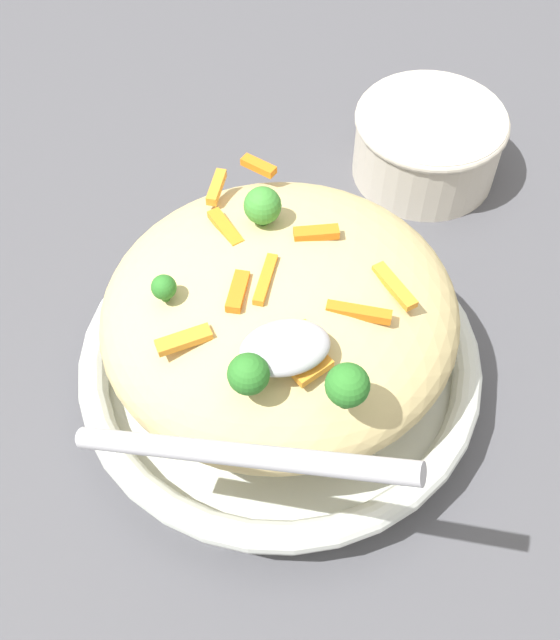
{
  "coord_description": "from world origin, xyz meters",
  "views": [
    {
      "loc": [
        -0.08,
        -0.31,
        0.52
      ],
      "look_at": [
        0.0,
        0.0,
        0.09
      ],
      "focal_mm": 42.16,
      "sensor_mm": 36.0,
      "label": 1
    }
  ],
  "objects": [
    {
      "name": "carrot_piece_0",
      "position": [
        0.04,
        -0.05,
        0.14
      ],
      "size": [
        0.04,
        0.03,
        0.01
      ],
      "primitive_type": "cube",
      "rotation": [
        0.0,
        0.0,
        5.81
      ],
      "color": "orange",
      "rests_on": "pasta_mound"
    },
    {
      "name": "serving_bowl",
      "position": [
        0.0,
        0.0,
        0.03
      ],
      "size": [
        0.31,
        0.31,
        0.05
      ],
      "color": "silver",
      "rests_on": "ground_plane"
    },
    {
      "name": "broccoli_floret_0",
      "position": [
        0.01,
        -0.1,
        0.16
      ],
      "size": [
        0.03,
        0.03,
        0.03
      ],
      "color": "#296820",
      "rests_on": "pasta_mound"
    },
    {
      "name": "carrot_piece_3",
      "position": [
        -0.07,
        -0.04,
        0.14
      ],
      "size": [
        0.04,
        0.02,
        0.01
      ],
      "primitive_type": "cube",
      "rotation": [
        0.0,
        0.0,
        3.28
      ],
      "color": "orange",
      "rests_on": "pasta_mound"
    },
    {
      "name": "carrot_piece_2",
      "position": [
        0.07,
        -0.03,
        0.14
      ],
      "size": [
        0.02,
        0.04,
        0.01
      ],
      "primitive_type": "cube",
      "rotation": [
        0.0,
        0.0,
        4.98
      ],
      "color": "orange",
      "rests_on": "pasta_mound"
    },
    {
      "name": "carrot_piece_9",
      "position": [
        -0.02,
        0.09,
        0.14
      ],
      "size": [
        0.02,
        0.03,
        0.01
      ],
      "primitive_type": "cube",
      "rotation": [
        0.0,
        0.0,
        1.12
      ],
      "color": "orange",
      "rests_on": "pasta_mound"
    },
    {
      "name": "carrot_piece_6",
      "position": [
        0.03,
        0.02,
        0.15
      ],
      "size": [
        0.03,
        0.01,
        0.01
      ],
      "primitive_type": "cube",
      "rotation": [
        0.0,
        0.0,
        2.99
      ],
      "color": "orange",
      "rests_on": "pasta_mound"
    },
    {
      "name": "broccoli_floret_1",
      "position": [
        0.0,
        0.05,
        0.16
      ],
      "size": [
        0.03,
        0.03,
        0.03
      ],
      "color": "#377928",
      "rests_on": "pasta_mound"
    },
    {
      "name": "ground_plane",
      "position": [
        0.0,
        0.0,
        0.0
      ],
      "size": [
        2.4,
        2.4,
        0.0
      ],
      "primitive_type": "plane",
      "color": "#4C4C51"
    },
    {
      "name": "carrot_piece_8",
      "position": [
        -0.03,
        0.05,
        0.14
      ],
      "size": [
        0.02,
        0.04,
        0.01
      ],
      "primitive_type": "cube",
      "rotation": [
        0.0,
        0.0,
        5.0
      ],
      "color": "orange",
      "rests_on": "pasta_mound"
    },
    {
      "name": "carrot_piece_1",
      "position": [
        0.01,
        0.11,
        0.14
      ],
      "size": [
        0.02,
        0.03,
        0.01
      ],
      "primitive_type": "cube",
      "rotation": [
        0.0,
        0.0,
        5.43
      ],
      "color": "orange",
      "rests_on": "pasta_mound"
    },
    {
      "name": "companion_bowl",
      "position": [
        0.2,
        0.21,
        0.04
      ],
      "size": [
        0.15,
        0.15,
        0.07
      ],
      "color": "beige",
      "rests_on": "ground_plane"
    },
    {
      "name": "carrot_piece_7",
      "position": [
        -0.01,
        -0.01,
        0.15
      ],
      "size": [
        0.03,
        0.04,
        0.01
      ],
      "primitive_type": "cube",
      "rotation": [
        0.0,
        0.0,
        1.08
      ],
      "color": "orange",
      "rests_on": "pasta_mound"
    },
    {
      "name": "broccoli_floret_2",
      "position": [
        -0.08,
        0.0,
        0.15
      ],
      "size": [
        0.02,
        0.02,
        0.02
      ],
      "color": "#296820",
      "rests_on": "pasta_mound"
    },
    {
      "name": "carrot_piece_4",
      "position": [
        -0.01,
        -0.05,
        0.14
      ],
      "size": [
        0.02,
        0.01,
        0.01
      ],
      "primitive_type": "cube",
      "rotation": [
        0.0,
        0.0,
        3.12
      ],
      "color": "orange",
      "rests_on": "pasta_mound"
    },
    {
      "name": "pasta_mound",
      "position": [
        0.0,
        0.0,
        0.1
      ],
      "size": [
        0.26,
        0.25,
        0.1
      ],
      "primitive_type": "ellipsoid",
      "color": "#D1BA7A",
      "rests_on": "serving_bowl"
    },
    {
      "name": "carrot_piece_5",
      "position": [
        -0.03,
        -0.01,
        0.15
      ],
      "size": [
        0.02,
        0.03,
        0.01
      ],
      "primitive_type": "cube",
      "rotation": [
        0.0,
        0.0,
        1.13
      ],
      "color": "orange",
      "rests_on": "pasta_mound"
    },
    {
      "name": "broccoli_floret_3",
      "position": [
        -0.04,
        -0.08,
        0.15
      ],
      "size": [
        0.03,
        0.03,
        0.03
      ],
      "color": "#296820",
      "rests_on": "pasta_mound"
    },
    {
      "name": "carrot_piece_10",
      "position": [
        -0.0,
        -0.08,
        0.14
      ],
      "size": [
        0.03,
        0.02,
        0.01
      ],
      "primitive_type": "cube",
      "rotation": [
        0.0,
        0.0,
        0.41
      ],
      "color": "orange",
      "rests_on": "pasta_mound"
    },
    {
      "name": "serving_spoon",
      "position": [
        -0.03,
        -0.1,
        0.16
      ],
      "size": [
        0.16,
        0.15,
        0.08
      ],
      "color": "#B7B7BC",
      "rests_on": "pasta_mound"
    }
  ]
}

